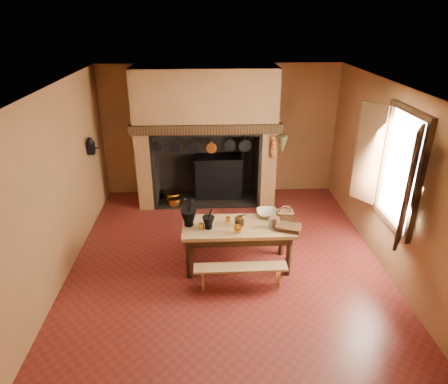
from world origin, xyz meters
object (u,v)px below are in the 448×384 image
bench_front (241,272)px  mixing_bowl (267,213)px  wicker_basket (285,215)px  iron_range (219,176)px  coffee_grinder (239,221)px  work_table (238,232)px

bench_front → mixing_bowl: bearing=60.1°
wicker_basket → bench_front: bearing=-132.3°
iron_range → coffee_grinder: 2.67m
work_table → bench_front: 0.67m
iron_range → mixing_bowl: 2.48m
work_table → coffee_grinder: bearing=22.9°
coffee_grinder → bench_front: bearing=-101.7°
coffee_grinder → mixing_bowl: coffee_grinder is taller
coffee_grinder → mixing_bowl: size_ratio=0.52×
iron_range → work_table: bearing=-85.6°
coffee_grinder → mixing_bowl: bearing=21.0°
bench_front → wicker_basket: wicker_basket is taller
work_table → coffee_grinder: (0.02, 0.01, 0.19)m
iron_range → bench_front: iron_range is taller
iron_range → bench_front: size_ratio=1.18×
work_table → wicker_basket: bearing=10.3°
work_table → coffee_grinder: size_ratio=9.43×
wicker_basket → coffee_grinder: bearing=-166.1°
mixing_bowl → coffee_grinder: bearing=-149.6°
iron_range → work_table: 2.66m
bench_front → coffee_grinder: bearing=87.7°
work_table → mixing_bowl: size_ratio=4.90×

